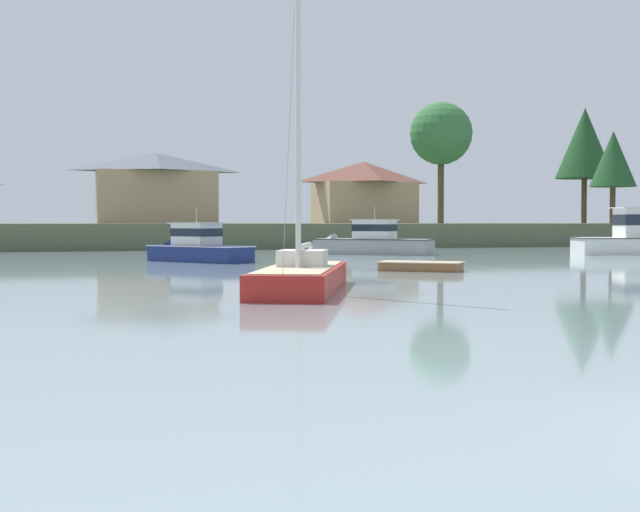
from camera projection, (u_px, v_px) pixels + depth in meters
far_shore_bank at (137, 233)px, 91.34m from camera, size 196.81×46.54×2.14m
sailboat_red at (301, 283)px, 28.46m from camera, size 5.57×9.09×12.01m
dinghy_wood at (421, 268)px, 40.16m from camera, size 4.14×3.76×0.60m
cruiser_navy at (191, 252)px, 49.81m from camera, size 6.13×7.24×3.89m
cruiser_grey at (362, 247)px, 61.13m from camera, size 8.94×8.00×4.32m
shore_tree_center_right at (441, 134)px, 89.64m from camera, size 6.50×6.50×12.61m
shore_tree_inland_c at (585, 143)px, 98.43m from camera, size 6.58×6.58×13.19m
shore_tree_far_right at (613, 159)px, 84.15m from camera, size 4.47×4.47×9.06m
cottage_behind_trees at (156, 187)px, 85.86m from camera, size 12.46×6.48×7.03m
cottage_near_water at (364, 191)px, 110.50m from camera, size 12.69×9.22×7.88m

